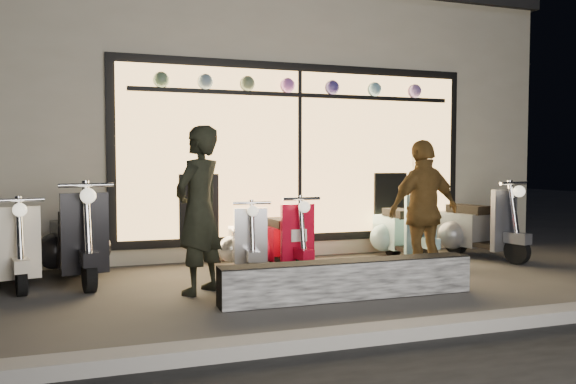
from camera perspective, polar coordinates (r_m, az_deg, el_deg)
name	(u,v)px	position (r m, az deg, el deg)	size (l,w,h in m)	color
ground	(289,288)	(6.39, 0.13, -9.74)	(40.00, 40.00, 0.00)	#383533
kerb	(370,335)	(4.59, 8.29, -14.15)	(40.00, 0.25, 0.12)	slate
shop_building	(209,127)	(11.10, -8.05, 6.55)	(10.20, 6.23, 4.20)	beige
graffiti_barrier	(349,279)	(5.91, 6.19, -8.82)	(2.73, 0.28, 0.40)	black
scooter_silver	(246,243)	(7.38, -4.30, -5.16)	(0.50, 1.27, 0.90)	black
scooter_red	(282,241)	(7.38, -0.56, -4.99)	(0.48, 1.33, 0.95)	black
scooter_black	(76,242)	(7.27, -20.70, -4.73)	(0.71, 1.60, 1.14)	black
scooter_cream	(14,250)	(7.28, -26.04, -5.30)	(0.64, 1.39, 0.99)	black
scooter_blue	(401,231)	(8.36, 11.42, -3.89)	(0.47, 1.44, 1.03)	black
scooter_grey	(471,227)	(8.88, 18.06, -3.42)	(0.74, 1.54, 1.09)	black
man	(199,210)	(6.10, -9.03, -1.80)	(0.66, 0.43, 1.81)	black
woman	(424,211)	(6.83, 13.64, -1.87)	(0.98, 0.41, 1.68)	brown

